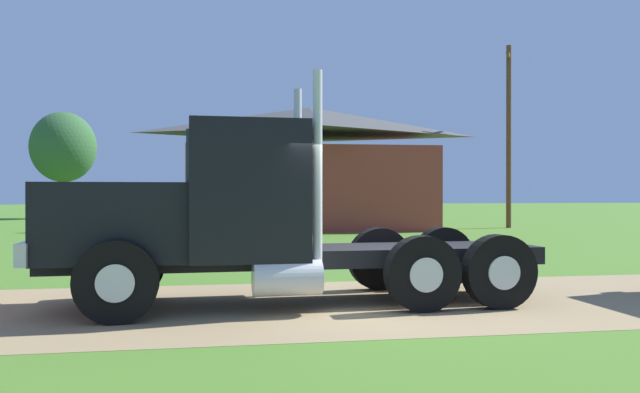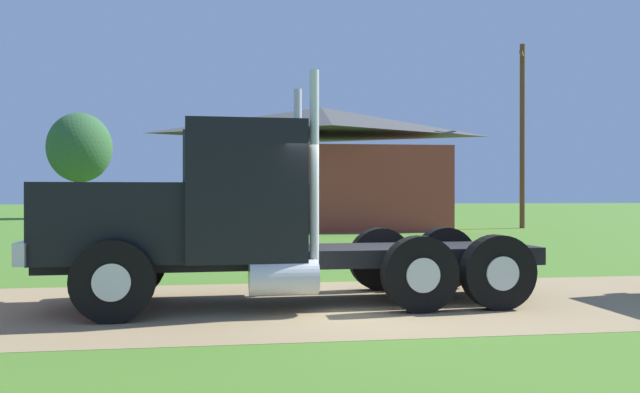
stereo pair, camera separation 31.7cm
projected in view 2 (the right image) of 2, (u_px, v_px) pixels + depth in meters
ground_plane at (359, 304)px, 10.28m from camera, size 200.00×200.00×0.00m
dirt_track at (359, 304)px, 10.28m from camera, size 120.00×5.08×0.01m
truck_foreground_white at (233, 221)px, 10.16m from camera, size 8.02×2.78×3.61m
shed_building at (321, 170)px, 31.74m from camera, size 12.47×6.86×6.05m
utility_pole_near at (522, 131)px, 32.75m from camera, size 1.22×1.98×9.42m
tree_mid at (80, 148)px, 45.91m from camera, size 4.54×4.54×7.57m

